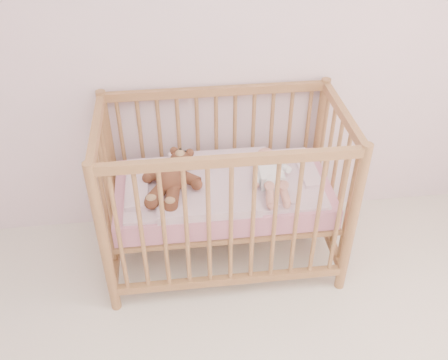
{
  "coord_description": "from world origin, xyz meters",
  "views": [
    {
      "loc": [
        -0.29,
        -0.63,
        2.29
      ],
      "look_at": [
        -0.03,
        1.55,
        0.62
      ],
      "focal_mm": 40.0,
      "sensor_mm": 36.0,
      "label": 1
    }
  ],
  "objects": [
    {
      "name": "crib",
      "position": [
        -0.03,
        1.6,
        0.5
      ],
      "size": [
        1.36,
        0.76,
        1.0
      ],
      "primitive_type": null,
      "color": "#B57C4C",
      "rests_on": "floor"
    },
    {
      "name": "wall_back",
      "position": [
        0.0,
        2.0,
        1.35
      ],
      "size": [
        4.0,
        0.02,
        2.7
      ],
      "primitive_type": "cube",
      "color": "white",
      "rests_on": "floor"
    },
    {
      "name": "blanket",
      "position": [
        -0.03,
        1.6,
        0.56
      ],
      "size": [
        1.1,
        0.58,
        0.06
      ],
      "primitive_type": null,
      "color": "pink",
      "rests_on": "mattress"
    },
    {
      "name": "teddy_bear",
      "position": [
        -0.31,
        1.58,
        0.65
      ],
      "size": [
        0.5,
        0.6,
        0.14
      ],
      "primitive_type": null,
      "rotation": [
        0.0,
        0.0,
        -0.33
      ],
      "color": "brown",
      "rests_on": "blanket"
    },
    {
      "name": "baby",
      "position": [
        0.24,
        1.58,
        0.64
      ],
      "size": [
        0.25,
        0.51,
        0.12
      ],
      "primitive_type": null,
      "rotation": [
        0.0,
        0.0,
        -0.01
      ],
      "color": "white",
      "rests_on": "blanket"
    },
    {
      "name": "mattress",
      "position": [
        -0.03,
        1.6,
        0.49
      ],
      "size": [
        1.22,
        0.62,
        0.13
      ],
      "primitive_type": "cube",
      "color": "pink",
      "rests_on": "crib"
    }
  ]
}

